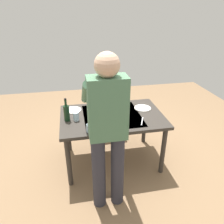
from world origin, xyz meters
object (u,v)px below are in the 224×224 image
water_cup_near_left (100,125)px  serving_bowl_pasta (102,108)px  dinner_plate_far (143,108)px  water_cup_far_left (76,117)px  dinner_plate_near (73,110)px  chair_near (109,103)px  wine_glass_left (94,115)px  person_server (107,128)px  wine_bottle (67,113)px  water_cup_near_right (89,128)px  side_bowl_salad (120,123)px  dining_table (112,121)px

water_cup_near_left → serving_bowl_pasta: water_cup_near_left is taller
serving_bowl_pasta → dinner_plate_far: serving_bowl_pasta is taller
water_cup_far_left → dinner_plate_near: bearing=-83.4°
chair_near → wine_glass_left: 1.06m
person_server → chair_near: bearing=-100.4°
chair_near → wine_bottle: 1.13m
water_cup_near_right → water_cup_far_left: 0.32m
person_server → side_bowl_salad: 0.52m
dining_table → dinner_plate_near: 0.56m
person_server → wine_glass_left: 0.58m
person_server → side_bowl_salad: size_ratio=9.38×
dinner_plate_near → wine_glass_left: bearing=122.8°
dining_table → wine_bottle: bearing=2.7°
wine_glass_left → serving_bowl_pasta: 0.35m
person_server → serving_bowl_pasta: 0.91m
chair_near → dinner_plate_far: chair_near is taller
water_cup_far_left → serving_bowl_pasta: size_ratio=0.37×
water_cup_near_left → serving_bowl_pasta: (-0.09, -0.47, -0.01)m
water_cup_near_left → dinner_plate_far: 0.77m
dining_table → serving_bowl_pasta: bearing=-59.1°
dinner_plate_near → side_bowl_salad: bearing=135.8°
side_bowl_salad → dinner_plate_near: bearing=-44.2°
dining_table → serving_bowl_pasta: 0.24m
water_cup_near_right → dining_table: bearing=-134.0°
wine_glass_left → water_cup_near_right: wine_glass_left is taller
serving_bowl_pasta → water_cup_near_left: bearing=79.5°
person_server → wine_bottle: person_server is taller
person_server → water_cup_near_right: (0.15, -0.36, -0.19)m
water_cup_near_left → serving_bowl_pasta: 0.48m
side_bowl_salad → dining_table: bearing=-81.5°
water_cup_near_left → side_bowl_salad: bearing=-178.3°
dining_table → person_server: person_server is taller
person_server → dinner_plate_far: (-0.64, -0.83, -0.23)m
water_cup_near_left → dining_table: bearing=-124.1°
dining_table → water_cup_near_right: 0.49m
serving_bowl_pasta → chair_near: bearing=-108.0°
chair_near → wine_bottle: wine_bottle is taller
chair_near → dinner_plate_near: bearing=43.9°
person_server → water_cup_near_right: person_server is taller
water_cup_near_right → person_server: bearing=112.4°
wine_glass_left → water_cup_far_left: 0.23m
dinner_plate_far → water_cup_near_right: bearing=30.7°
water_cup_near_left → water_cup_near_right: (0.13, 0.05, 0.00)m
chair_near → water_cup_far_left: size_ratio=8.28×
water_cup_far_left → side_bowl_salad: (-0.51, 0.23, -0.02)m
water_cup_near_left → water_cup_far_left: water_cup_far_left is taller
dining_table → water_cup_far_left: water_cup_far_left is taller
serving_bowl_pasta → water_cup_near_right: bearing=67.1°
water_cup_far_left → dining_table: bearing=-174.1°
water_cup_near_right → dinner_plate_near: (0.17, -0.59, -0.04)m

